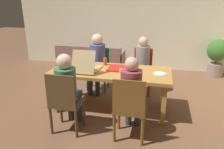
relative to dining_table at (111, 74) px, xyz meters
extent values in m
plane|color=brown|center=(0.00, 0.00, -0.68)|extent=(20.00, 20.00, 0.00)
cube|color=#EBE6C5|center=(0.00, 2.77, 0.68)|extent=(6.92, 0.12, 2.71)
cube|color=#BA813C|center=(0.00, 0.00, 0.05)|extent=(2.09, 0.91, 0.05)
cube|color=#B28C41|center=(-0.94, -0.35, -0.33)|extent=(0.07, 0.07, 0.70)
cube|color=#B28C41|center=(0.94, -0.35, -0.33)|extent=(0.07, 0.07, 0.70)
cube|color=#B28C41|center=(-0.94, 0.35, -0.33)|extent=(0.07, 0.07, 0.70)
cube|color=#B28C41|center=(0.94, 0.35, -0.33)|extent=(0.07, 0.07, 0.70)
cylinder|color=#29753D|center=(-0.29, 0.66, -0.46)|extent=(0.04, 0.04, 0.44)
cylinder|color=#29753D|center=(-0.68, 0.66, -0.46)|extent=(0.04, 0.04, 0.44)
cylinder|color=#29753D|center=(-0.29, 0.98, -0.46)|extent=(0.04, 0.04, 0.44)
cylinder|color=#29753D|center=(-0.68, 0.98, -0.46)|extent=(0.04, 0.04, 0.44)
cube|color=#29753D|center=(-0.49, 0.82, -0.22)|extent=(0.45, 0.38, 0.02)
cube|color=#29753D|center=(-0.49, 1.00, 0.01)|extent=(0.42, 0.03, 0.46)
cylinder|color=#303843|center=(-0.40, 0.50, -0.45)|extent=(0.10, 0.10, 0.46)
cylinder|color=#303843|center=(-0.57, 0.50, -0.45)|extent=(0.10, 0.10, 0.46)
cube|color=#303843|center=(-0.49, 0.65, -0.16)|extent=(0.30, 0.34, 0.11)
cylinder|color=#4F5695|center=(-0.49, 0.82, 0.10)|extent=(0.33, 0.33, 0.52)
sphere|color=beige|center=(-0.49, 0.82, 0.46)|extent=(0.23, 0.23, 0.23)
cylinder|color=brown|center=(0.28, -0.62, -0.46)|extent=(0.04, 0.04, 0.44)
cylinder|color=brown|center=(0.67, -0.62, -0.46)|extent=(0.04, 0.04, 0.44)
cylinder|color=brown|center=(0.28, -0.96, -0.46)|extent=(0.04, 0.04, 0.44)
cylinder|color=brown|center=(0.67, -0.96, -0.46)|extent=(0.04, 0.04, 0.44)
cube|color=brown|center=(0.48, -0.79, -0.22)|extent=(0.46, 0.40, 0.02)
cube|color=brown|center=(0.48, -0.98, 0.04)|extent=(0.44, 0.03, 0.50)
cylinder|color=#344340|center=(0.40, -0.45, -0.45)|extent=(0.10, 0.10, 0.46)
cylinder|color=#344340|center=(0.55, -0.45, -0.45)|extent=(0.10, 0.10, 0.46)
cube|color=#344340|center=(0.48, -0.61, -0.16)|extent=(0.26, 0.36, 0.11)
cylinder|color=#973B48|center=(0.48, -0.79, 0.10)|extent=(0.29, 0.29, 0.53)
sphere|color=#D6A990|center=(0.48, -0.79, 0.45)|extent=(0.19, 0.19, 0.19)
cylinder|color=brown|center=(-0.69, -0.64, -0.46)|extent=(0.04, 0.04, 0.44)
cylinder|color=brown|center=(-0.28, -0.64, -0.46)|extent=(0.04, 0.04, 0.44)
cylinder|color=brown|center=(-0.69, -0.98, -0.46)|extent=(0.04, 0.04, 0.44)
cylinder|color=brown|center=(-0.28, -0.98, -0.46)|extent=(0.04, 0.04, 0.44)
cube|color=brown|center=(-0.49, -0.81, -0.22)|extent=(0.46, 0.40, 0.02)
cube|color=brown|center=(-0.49, -1.00, 0.04)|extent=(0.44, 0.03, 0.50)
cylinder|color=#2C373E|center=(-0.56, -0.53, -0.45)|extent=(0.10, 0.10, 0.46)
cylinder|color=#2C373E|center=(-0.41, -0.53, -0.45)|extent=(0.10, 0.10, 0.46)
cube|color=#2C373E|center=(-0.49, -0.67, -0.16)|extent=(0.28, 0.30, 0.11)
cylinder|color=#407452|center=(-0.49, -0.81, 0.08)|extent=(0.31, 0.31, 0.49)
sphere|color=beige|center=(-0.49, -0.81, 0.43)|extent=(0.22, 0.22, 0.22)
cylinder|color=#A82F22|center=(0.65, 0.68, -0.46)|extent=(0.05, 0.05, 0.44)
cylinder|color=#A82F22|center=(0.31, 0.68, -0.46)|extent=(0.05, 0.05, 0.44)
cylinder|color=#A82F22|center=(0.65, 1.00, -0.46)|extent=(0.05, 0.05, 0.44)
cylinder|color=#A82F22|center=(0.31, 1.00, -0.46)|extent=(0.05, 0.05, 0.44)
cube|color=#A82F22|center=(0.48, 0.84, -0.22)|extent=(0.41, 0.39, 0.02)
cube|color=#A82F22|center=(0.48, 1.02, 0.03)|extent=(0.39, 0.03, 0.49)
cylinder|color=#322B46|center=(0.55, 0.54, -0.45)|extent=(0.10, 0.10, 0.46)
cylinder|color=#322B46|center=(0.41, 0.54, -0.45)|extent=(0.10, 0.10, 0.46)
cube|color=#322B46|center=(0.48, 0.68, -0.16)|extent=(0.26, 0.31, 0.11)
cylinder|color=gray|center=(0.48, 0.84, 0.10)|extent=(0.28, 0.28, 0.53)
sphere|color=#DFAA86|center=(0.48, 0.84, 0.45)|extent=(0.20, 0.20, 0.20)
cube|color=red|center=(0.14, 0.11, 0.09)|extent=(0.39, 0.39, 0.03)
cube|color=tan|center=(-0.39, -0.03, 0.09)|extent=(0.40, 0.40, 0.02)
cylinder|color=gold|center=(-0.39, -0.03, 0.11)|extent=(0.35, 0.35, 0.01)
cube|color=tan|center=(-0.39, -0.30, 0.29)|extent=(0.40, 0.15, 0.37)
cylinder|color=white|center=(0.85, -0.01, 0.08)|extent=(0.22, 0.22, 0.01)
cylinder|color=white|center=(-0.82, -0.12, 0.08)|extent=(0.23, 0.23, 0.01)
cone|color=gold|center=(-0.82, -0.12, 0.10)|extent=(0.12, 0.12, 0.02)
cylinder|color=#BB4F27|center=(-0.18, 0.29, 0.15)|extent=(0.07, 0.07, 0.14)
cylinder|color=#DFC567|center=(0.24, -0.29, 0.14)|extent=(0.06, 0.06, 0.13)
cylinder|color=#B44D27|center=(-0.90, 0.18, 0.13)|extent=(0.07, 0.07, 0.11)
cube|color=#8A615B|center=(-1.04, 2.08, -0.48)|extent=(1.78, 0.80, 0.40)
cube|color=#8A615B|center=(-1.04, 1.76, -0.10)|extent=(1.78, 0.16, 0.37)
cube|color=#8A615B|center=(-1.83, 2.08, -0.19)|extent=(0.20, 0.76, 0.18)
cube|color=#8A615B|center=(-0.25, 2.08, -0.19)|extent=(0.20, 0.76, 0.18)
cylinder|color=gray|center=(2.25, 2.40, -0.51)|extent=(0.39, 0.39, 0.34)
cylinder|color=brown|center=(2.25, 2.40, -0.27)|extent=(0.05, 0.05, 0.14)
ellipsoid|color=#3C752D|center=(2.25, 2.40, 0.01)|extent=(0.52, 0.52, 0.57)
camera|label=1|loc=(0.85, -3.58, 1.29)|focal=35.33mm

